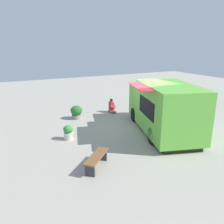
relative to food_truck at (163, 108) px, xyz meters
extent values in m
plane|color=#A3A093|center=(-0.63, -0.88, -1.20)|extent=(40.00, 40.00, 0.00)
cube|color=#64BB3D|center=(0.67, -0.21, 0.14)|extent=(4.22, 3.16, 2.26)
cube|color=#64BB3D|center=(-1.89, 0.60, -0.04)|extent=(2.15, 2.43, 1.89)
cube|color=black|center=(-2.63, 0.84, 0.29)|extent=(0.54, 1.63, 0.72)
cube|color=black|center=(0.34, -1.23, 0.28)|extent=(1.97, 0.65, 0.79)
cube|color=red|center=(0.26, -1.51, 1.23)|extent=(2.33, 1.25, 0.03)
cube|color=black|center=(-0.10, 0.04, -1.09)|extent=(5.37, 3.16, 0.21)
cylinder|color=black|center=(-1.39, 1.45, -0.82)|extent=(0.78, 0.44, 0.75)
cylinder|color=black|center=(-1.97, -0.37, -0.82)|extent=(0.78, 0.44, 0.75)
cylinder|color=black|center=(1.59, 0.50, -0.82)|extent=(0.78, 0.44, 0.75)
cylinder|color=black|center=(1.02, -1.32, -0.82)|extent=(0.78, 0.44, 0.75)
ellipsoid|color=#7D624C|center=(-4.15, -0.73, -1.14)|extent=(0.53, 0.45, 0.12)
cube|color=#7D624C|center=(-3.95, -0.82, -1.14)|extent=(0.36, 0.12, 0.11)
cube|color=#7D624C|center=(-3.95, -0.62, -1.14)|extent=(0.36, 0.12, 0.11)
cube|color=#C12E39|center=(-4.15, -0.73, -0.80)|extent=(0.35, 0.23, 0.55)
sphere|color=brown|center=(-4.15, -0.73, -0.43)|extent=(0.19, 0.19, 0.19)
sphere|color=black|center=(-4.15, -0.73, -0.41)|extent=(0.20, 0.20, 0.20)
cube|color=#C12E39|center=(-4.01, -0.83, -0.73)|extent=(0.35, 0.10, 0.29)
cube|color=#C12E39|center=(-4.01, -0.62, -0.73)|extent=(0.35, 0.10, 0.29)
cylinder|color=#E59D5B|center=(-3.84, -0.72, -0.81)|extent=(0.33, 0.11, 0.09)
cube|color=#6A934F|center=(-3.84, -0.72, -0.79)|extent=(0.28, 0.06, 0.02)
cylinder|color=beige|center=(-1.11, -4.46, -1.03)|extent=(0.40, 0.40, 0.33)
torus|color=beige|center=(-1.11, -4.46, -0.88)|extent=(0.43, 0.43, 0.04)
ellipsoid|color=green|center=(-1.11, -4.46, -0.70)|extent=(0.44, 0.44, 0.37)
sphere|color=purple|center=(-0.96, -4.52, -0.61)|extent=(0.08, 0.08, 0.08)
sphere|color=purple|center=(-1.10, -4.63, -0.64)|extent=(0.06, 0.06, 0.06)
sphere|color=purple|center=(-1.03, -4.61, -0.63)|extent=(0.06, 0.06, 0.06)
sphere|color=purple|center=(-1.19, -4.31, -0.62)|extent=(0.08, 0.08, 0.08)
cylinder|color=gray|center=(-3.85, -3.16, -1.07)|extent=(0.56, 0.56, 0.25)
torus|color=gray|center=(-3.85, -3.16, -0.96)|extent=(0.58, 0.58, 0.04)
ellipsoid|color=#266728|center=(-3.85, -3.16, -0.70)|extent=(0.67, 0.67, 0.57)
sphere|color=purple|center=(-3.58, -3.20, -0.61)|extent=(0.08, 0.08, 0.08)
sphere|color=#9553B6|center=(-3.89, -2.89, -0.61)|extent=(0.09, 0.09, 0.09)
sphere|color=purple|center=(-3.92, -2.95, -0.54)|extent=(0.07, 0.07, 0.07)
sphere|color=purple|center=(-3.67, -3.38, -0.67)|extent=(0.07, 0.07, 0.07)
sphere|color=#9D45A0|center=(-4.12, -3.19, -0.61)|extent=(0.07, 0.07, 0.07)
cube|color=brown|center=(1.77, -4.29, -0.76)|extent=(1.28, 1.29, 0.06)
cube|color=#342E3D|center=(2.17, -4.69, -0.99)|extent=(0.30, 0.30, 0.41)
cube|color=#342E3D|center=(1.37, -3.88, -0.99)|extent=(0.30, 0.30, 0.41)
camera|label=1|loc=(8.37, -7.02, 2.98)|focal=36.28mm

